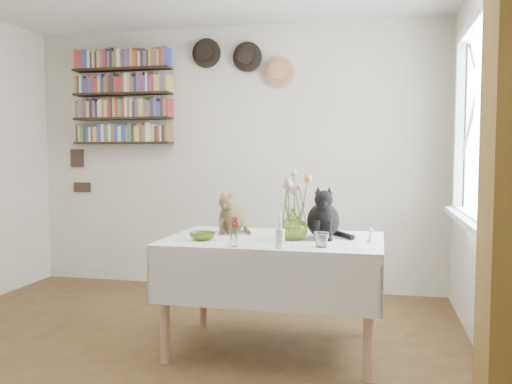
% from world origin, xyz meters
% --- Properties ---
extents(room, '(4.08, 4.58, 2.58)m').
position_xyz_m(room, '(0.00, 0.00, 1.25)').
color(room, brown).
rests_on(room, ground).
extents(window, '(0.12, 1.52, 1.32)m').
position_xyz_m(window, '(1.97, 0.80, 1.40)').
color(window, white).
rests_on(window, room).
extents(curtain, '(0.12, 0.38, 2.10)m').
position_xyz_m(curtain, '(1.90, -0.12, 1.15)').
color(curtain, brown).
rests_on(curtain, room).
extents(dining_table, '(1.40, 0.91, 0.74)m').
position_xyz_m(dining_table, '(0.70, 0.64, 0.56)').
color(dining_table, white).
rests_on(dining_table, room).
extents(tabby_cat, '(0.22, 0.27, 0.29)m').
position_xyz_m(tabby_cat, '(0.37, 0.83, 0.89)').
color(tabby_cat, olive).
rests_on(tabby_cat, dining_table).
extents(black_cat, '(0.26, 0.32, 0.35)m').
position_xyz_m(black_cat, '(1.01, 0.73, 0.92)').
color(black_cat, black).
rests_on(black_cat, dining_table).
extents(flower_vase, '(0.24, 0.24, 0.20)m').
position_xyz_m(flower_vase, '(0.83, 0.59, 0.84)').
color(flower_vase, '#B4D253').
rests_on(flower_vase, dining_table).
extents(green_bowl, '(0.21, 0.21, 0.05)m').
position_xyz_m(green_bowl, '(0.27, 0.45, 0.77)').
color(green_bowl, '#B4D253').
rests_on(green_bowl, dining_table).
extents(drinking_glass, '(0.13, 0.13, 0.09)m').
position_xyz_m(drinking_glass, '(1.04, 0.35, 0.79)').
color(drinking_glass, white).
rests_on(drinking_glass, dining_table).
extents(candlestick, '(0.06, 0.06, 0.20)m').
position_xyz_m(candlestick, '(0.81, 0.27, 0.81)').
color(candlestick, white).
rests_on(candlestick, dining_table).
extents(berry_jar, '(0.05, 0.05, 0.20)m').
position_xyz_m(berry_jar, '(0.52, 0.27, 0.84)').
color(berry_jar, white).
rests_on(berry_jar, dining_table).
extents(porcelain_figurine, '(0.05, 0.05, 0.09)m').
position_xyz_m(porcelain_figurine, '(1.32, 0.58, 0.78)').
color(porcelain_figurine, white).
rests_on(porcelain_figurine, dining_table).
extents(flower_bouquet, '(0.17, 0.13, 0.39)m').
position_xyz_m(flower_bouquet, '(0.83, 0.60, 1.08)').
color(flower_bouquet, '#4C7233').
rests_on(flower_bouquet, flower_vase).
extents(bookshelf_unit, '(1.00, 0.16, 0.91)m').
position_xyz_m(bookshelf_unit, '(-1.10, 2.16, 1.84)').
color(bookshelf_unit, black).
rests_on(bookshelf_unit, room).
extents(wall_hats, '(0.98, 0.09, 0.48)m').
position_xyz_m(wall_hats, '(0.12, 2.19, 2.17)').
color(wall_hats, black).
rests_on(wall_hats, room).
extents(wall_art_plaques, '(0.21, 0.02, 0.44)m').
position_xyz_m(wall_art_plaques, '(-1.63, 2.23, 1.12)').
color(wall_art_plaques, '#38281E').
rests_on(wall_art_plaques, room).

